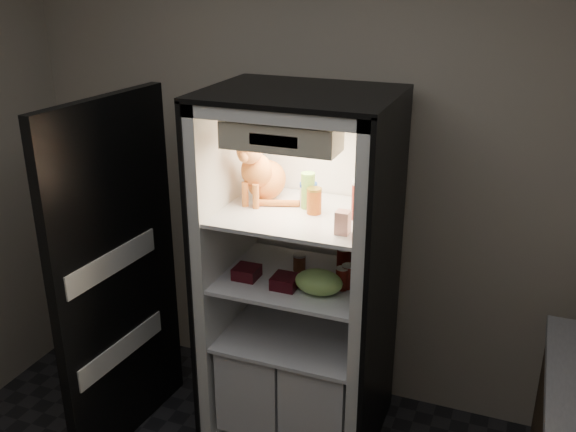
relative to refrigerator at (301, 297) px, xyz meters
name	(u,v)px	position (x,y,z in m)	size (l,w,h in m)	color
room_shell	(138,259)	(0.00, -1.38, 0.83)	(3.60, 3.60, 3.60)	white
refrigerator	(301,297)	(0.00, 0.00, 0.00)	(0.90, 0.72, 1.88)	white
fridge_door	(118,281)	(-0.85, -0.39, 0.12)	(0.13, 0.87, 1.85)	black
tabby_cat	(261,174)	(-0.22, 0.02, 0.64)	(0.32, 0.37, 0.38)	#C14C18
parmesan_shaker	(308,190)	(0.03, 0.01, 0.59)	(0.07, 0.07, 0.18)	green
mayo_tub	(308,195)	(0.02, 0.03, 0.56)	(0.09, 0.09, 0.12)	white
salsa_jar	(314,201)	(0.08, -0.05, 0.56)	(0.07, 0.07, 0.13)	maroon
pepper_jar	(363,200)	(0.32, -0.03, 0.59)	(0.11, 0.11, 0.19)	maroon
cream_carton	(343,222)	(0.28, -0.24, 0.55)	(0.06, 0.06, 0.11)	white
soda_can_a	(344,260)	(0.21, 0.07, 0.22)	(0.07, 0.07, 0.14)	black
soda_can_b	(348,276)	(0.27, -0.08, 0.21)	(0.07, 0.07, 0.12)	black
soda_can_c	(342,278)	(0.25, -0.11, 0.20)	(0.06, 0.06, 0.11)	black
condiment_jar	(299,262)	(-0.01, 0.01, 0.19)	(0.06, 0.06, 0.09)	#5D301A
grape_bag	(319,282)	(0.16, -0.19, 0.21)	(0.23, 0.17, 0.12)	#7BAC50
berry_box_left	(247,272)	(-0.23, -0.17, 0.18)	(0.12, 0.12, 0.06)	#470B12
berry_box_right	(285,282)	(-0.01, -0.19, 0.18)	(0.12, 0.12, 0.06)	#470B12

